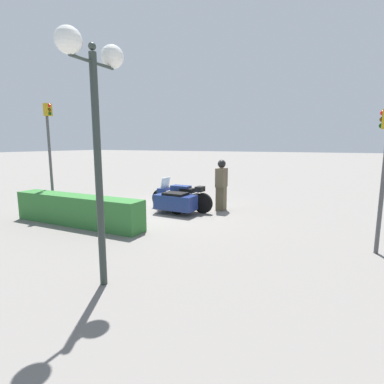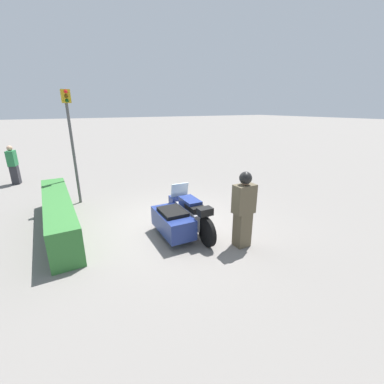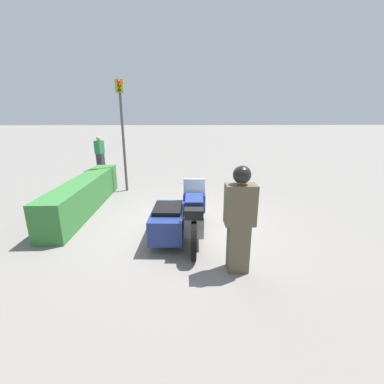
# 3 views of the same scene
# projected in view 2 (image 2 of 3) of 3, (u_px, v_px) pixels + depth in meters

# --- Properties ---
(ground_plane) EXTENTS (160.00, 160.00, 0.00)m
(ground_plane) POSITION_uv_depth(u_px,v_px,m) (174.00, 225.00, 7.34)
(ground_plane) COLOR slate
(police_motorcycle) EXTENTS (2.49, 1.23, 1.18)m
(police_motorcycle) POSITION_uv_depth(u_px,v_px,m) (179.00, 216.00, 6.72)
(police_motorcycle) COLOR black
(police_motorcycle) RESTS_ON ground
(officer_rider) EXTENTS (0.31, 0.50, 1.84)m
(officer_rider) POSITION_uv_depth(u_px,v_px,m) (244.00, 208.00, 5.95)
(officer_rider) COLOR brown
(officer_rider) RESTS_ON ground
(hedge_bush_curbside) EXTENTS (4.49, 0.67, 0.89)m
(hedge_bush_curbside) POSITION_uv_depth(u_px,v_px,m) (59.00, 214.00, 6.97)
(hedge_bush_curbside) COLOR #337033
(hedge_bush_curbside) RESTS_ON ground
(traffic_light_near) EXTENTS (0.23, 0.28, 3.72)m
(traffic_light_near) POSITION_uv_depth(u_px,v_px,m) (71.00, 132.00, 8.28)
(traffic_light_near) COLOR #4C4C4C
(traffic_light_near) RESTS_ON ground
(pedestrian_bystander) EXTENTS (0.52, 0.38, 1.67)m
(pedestrian_bystander) POSITION_uv_depth(u_px,v_px,m) (13.00, 165.00, 11.00)
(pedestrian_bystander) COLOR #2D2D33
(pedestrian_bystander) RESTS_ON ground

